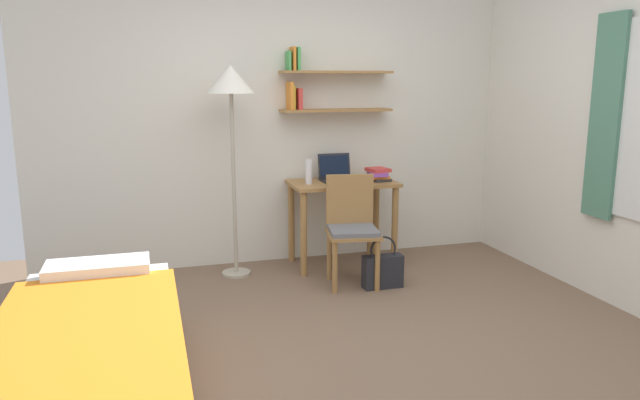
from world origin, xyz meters
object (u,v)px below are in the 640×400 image
at_px(desk_chair, 352,225).
at_px(standing_lamp, 231,92).
at_px(laptop, 336,173).
at_px(book_stack, 378,174).
at_px(water_bottle, 309,172).
at_px(desk, 342,199).
at_px(handbag, 383,270).
at_px(bed, 91,364).

xyz_separation_m(desk_chair, standing_lamp, (-0.87, 0.46, 1.04)).
xyz_separation_m(laptop, book_stack, (0.34, -0.14, -0.00)).
bearing_deg(book_stack, water_bottle, 178.78).
distance_m(desk, water_bottle, 0.41).
relative_size(desk, handbag, 2.17).
distance_m(desk, standing_lamp, 1.33).
bearing_deg(laptop, handbag, -79.11).
xyz_separation_m(desk_chair, handbag, (0.20, -0.18, -0.33)).
relative_size(laptop, book_stack, 1.18).
relative_size(water_bottle, handbag, 0.50).
bearing_deg(laptop, water_bottle, -155.34).
bearing_deg(handbag, standing_lamp, 148.98).
xyz_separation_m(standing_lamp, water_bottle, (0.63, -0.01, -0.66)).
distance_m(desk_chair, standing_lamp, 1.43).
xyz_separation_m(desk, desk_chair, (-0.08, -0.49, -0.11)).
relative_size(desk_chair, book_stack, 3.43).
relative_size(water_bottle, book_stack, 0.83).
height_order(bed, desk, desk).
height_order(laptop, water_bottle, laptop).
xyz_separation_m(water_bottle, book_stack, (0.62, -0.01, -0.05)).
height_order(book_stack, handbag, book_stack).
height_order(bed, standing_lamp, standing_lamp).
bearing_deg(book_stack, bed, -140.69).
height_order(desk, water_bottle, water_bottle).
height_order(desk_chair, handbag, desk_chair).
distance_m(book_stack, handbag, 0.92).
xyz_separation_m(laptop, handbag, (0.15, -0.76, -0.66)).
relative_size(book_stack, handbag, 0.60).
xyz_separation_m(bed, book_stack, (2.25, 1.84, 0.56)).
height_order(laptop, handbag, laptop).
xyz_separation_m(bed, laptop, (1.91, 1.99, 0.57)).
bearing_deg(standing_lamp, book_stack, -1.06).
height_order(standing_lamp, handbag, standing_lamp).
bearing_deg(water_bottle, laptop, 24.66).
distance_m(bed, water_bottle, 2.54).
bearing_deg(water_bottle, handbag, -55.69).
xyz_separation_m(bed, desk_chair, (1.86, 1.40, 0.24)).
height_order(bed, laptop, laptop).
bearing_deg(desk_chair, standing_lamp, 151.79).
relative_size(desk_chair, laptop, 2.92).
height_order(desk_chair, book_stack, desk_chair).
distance_m(desk, desk_chair, 0.51).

